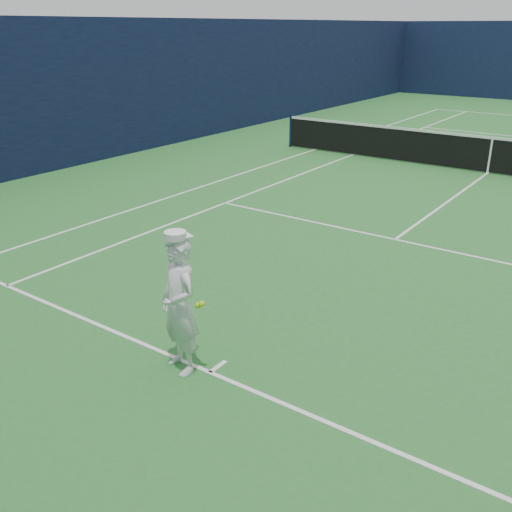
# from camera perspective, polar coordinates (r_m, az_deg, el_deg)

# --- Properties ---
(ground) EXTENTS (80.00, 80.00, 0.00)m
(ground) POSITION_cam_1_polar(r_m,az_deg,el_deg) (17.04, 22.12, 7.65)
(ground) COLOR #2A6E2C
(ground) RESTS_ON ground
(court_markings) EXTENTS (11.03, 23.83, 0.01)m
(court_markings) POSITION_cam_1_polar(r_m,az_deg,el_deg) (17.04, 22.13, 7.67)
(court_markings) COLOR white
(court_markings) RESTS_ON ground
(windscreen_fence) EXTENTS (20.12, 36.12, 4.00)m
(windscreen_fence) POSITION_cam_1_polar(r_m,az_deg,el_deg) (16.71, 23.13, 14.28)
(windscreen_fence) COLOR #0E1634
(windscreen_fence) RESTS_ON ground
(tennis_net) EXTENTS (12.88, 0.09, 1.07)m
(tennis_net) POSITION_cam_1_polar(r_m,az_deg,el_deg) (16.92, 22.39, 9.47)
(tennis_net) COLOR #141E4C
(tennis_net) RESTS_ON ground
(tennis_player) EXTENTS (0.72, 0.66, 1.72)m
(tennis_player) POSITION_cam_1_polar(r_m,az_deg,el_deg) (6.54, -7.68, -4.87)
(tennis_player) COLOR white
(tennis_player) RESTS_ON ground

